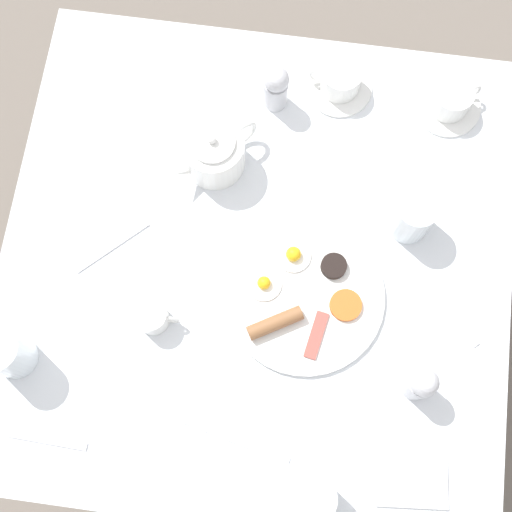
{
  "coord_description": "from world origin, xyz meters",
  "views": [
    {
      "loc": [
        0.05,
        -0.37,
        2.13
      ],
      "look_at": [
        0.0,
        0.0,
        0.78
      ],
      "focal_mm": 50.0,
      "sensor_mm": 36.0,
      "label": 1
    }
  ],
  "objects_px": {
    "teapot_near": "(214,152)",
    "water_glass_tall": "(311,498)",
    "knife_by_plate": "(235,439)",
    "wine_glass_spare": "(6,353)",
    "teacup_with_saucer_left": "(451,101)",
    "salt_grinder": "(421,384)",
    "creamer_jug": "(153,317)",
    "teacup_with_saucer_right": "(340,81)",
    "pepper_grinder": "(276,87)",
    "water_glass_short": "(413,216)",
    "fork_spare": "(112,246)",
    "breakfast_plate": "(303,295)",
    "fork_by_plate": "(447,306)",
    "napkin_folded": "(411,483)",
    "spoon_for_tea": "(47,440)"
  },
  "relations": [
    {
      "from": "water_glass_short",
      "to": "knife_by_plate",
      "type": "relative_size",
      "value": 0.52
    },
    {
      "from": "pepper_grinder",
      "to": "fork_spare",
      "type": "bearing_deg",
      "value": -128.03
    },
    {
      "from": "salt_grinder",
      "to": "knife_by_plate",
      "type": "relative_size",
      "value": 0.55
    },
    {
      "from": "breakfast_plate",
      "to": "teapot_near",
      "type": "height_order",
      "value": "teapot_near"
    },
    {
      "from": "pepper_grinder",
      "to": "fork_spare",
      "type": "relative_size",
      "value": 0.89
    },
    {
      "from": "water_glass_tall",
      "to": "fork_by_plate",
      "type": "xyz_separation_m",
      "value": [
        0.23,
        0.39,
        -0.05
      ]
    },
    {
      "from": "teacup_with_saucer_right",
      "to": "knife_by_plate",
      "type": "distance_m",
      "value": 0.76
    },
    {
      "from": "breakfast_plate",
      "to": "water_glass_tall",
      "type": "xyz_separation_m",
      "value": [
        0.05,
        -0.37,
        0.04
      ]
    },
    {
      "from": "fork_by_plate",
      "to": "knife_by_plate",
      "type": "height_order",
      "value": "same"
    },
    {
      "from": "water_glass_tall",
      "to": "wine_glass_spare",
      "type": "height_order",
      "value": "wine_glass_spare"
    },
    {
      "from": "wine_glass_spare",
      "to": "fork_spare",
      "type": "xyz_separation_m",
      "value": [
        0.14,
        0.24,
        -0.06
      ]
    },
    {
      "from": "breakfast_plate",
      "to": "knife_by_plate",
      "type": "height_order",
      "value": "breakfast_plate"
    },
    {
      "from": "napkin_folded",
      "to": "water_glass_tall",
      "type": "bearing_deg",
      "value": -165.48
    },
    {
      "from": "salt_grinder",
      "to": "creamer_jug",
      "type": "bearing_deg",
      "value": 173.07
    },
    {
      "from": "teacup_with_saucer_right",
      "to": "wine_glass_spare",
      "type": "relative_size",
      "value": 1.13
    },
    {
      "from": "teacup_with_saucer_right",
      "to": "napkin_folded",
      "type": "height_order",
      "value": "teacup_with_saucer_right"
    },
    {
      "from": "teacup_with_saucer_right",
      "to": "pepper_grinder",
      "type": "distance_m",
      "value": 0.14
    },
    {
      "from": "pepper_grinder",
      "to": "knife_by_plate",
      "type": "xyz_separation_m",
      "value": [
        0.01,
        -0.7,
        -0.06
      ]
    },
    {
      "from": "breakfast_plate",
      "to": "creamer_jug",
      "type": "bearing_deg",
      "value": -163.06
    },
    {
      "from": "teacup_with_saucer_right",
      "to": "fork_spare",
      "type": "xyz_separation_m",
      "value": [
        -0.41,
        -0.41,
        -0.03
      ]
    },
    {
      "from": "teacup_with_saucer_left",
      "to": "teacup_with_saucer_right",
      "type": "relative_size",
      "value": 1.0
    },
    {
      "from": "teacup_with_saucer_right",
      "to": "fork_spare",
      "type": "bearing_deg",
      "value": -135.11
    },
    {
      "from": "water_glass_short",
      "to": "spoon_for_tea",
      "type": "height_order",
      "value": "water_glass_short"
    },
    {
      "from": "pepper_grinder",
      "to": "napkin_folded",
      "type": "xyz_separation_m",
      "value": [
        0.35,
        -0.73,
        -0.06
      ]
    },
    {
      "from": "salt_grinder",
      "to": "breakfast_plate",
      "type": "bearing_deg",
      "value": 147.28
    },
    {
      "from": "wine_glass_spare",
      "to": "knife_by_plate",
      "type": "distance_m",
      "value": 0.45
    },
    {
      "from": "teacup_with_saucer_left",
      "to": "teacup_with_saucer_right",
      "type": "distance_m",
      "value": 0.23
    },
    {
      "from": "water_glass_short",
      "to": "salt_grinder",
      "type": "relative_size",
      "value": 0.94
    },
    {
      "from": "teacup_with_saucer_right",
      "to": "pepper_grinder",
      "type": "height_order",
      "value": "pepper_grinder"
    },
    {
      "from": "teacup_with_saucer_left",
      "to": "wine_glass_spare",
      "type": "bearing_deg",
      "value": -140.81
    },
    {
      "from": "creamer_jug",
      "to": "napkin_folded",
      "type": "height_order",
      "value": "creamer_jug"
    },
    {
      "from": "teacup_with_saucer_left",
      "to": "teapot_near",
      "type": "bearing_deg",
      "value": -158.08
    },
    {
      "from": "napkin_folded",
      "to": "fork_spare",
      "type": "distance_m",
      "value": 0.73
    },
    {
      "from": "water_glass_tall",
      "to": "pepper_grinder",
      "type": "height_order",
      "value": "pepper_grinder"
    },
    {
      "from": "water_glass_short",
      "to": "salt_grinder",
      "type": "xyz_separation_m",
      "value": [
        0.04,
        -0.32,
        0.01
      ]
    },
    {
      "from": "teacup_with_saucer_right",
      "to": "water_glass_tall",
      "type": "relative_size",
      "value": 1.34
    },
    {
      "from": "teapot_near",
      "to": "knife_by_plate",
      "type": "xyz_separation_m",
      "value": [
        0.12,
        -0.55,
        -0.05
      ]
    },
    {
      "from": "knife_by_plate",
      "to": "pepper_grinder",
      "type": "bearing_deg",
      "value": 91.1
    },
    {
      "from": "breakfast_plate",
      "to": "salt_grinder",
      "type": "height_order",
      "value": "salt_grinder"
    },
    {
      "from": "salt_grinder",
      "to": "knife_by_plate",
      "type": "xyz_separation_m",
      "value": [
        -0.32,
        -0.14,
        -0.06
      ]
    },
    {
      "from": "spoon_for_tea",
      "to": "water_glass_tall",
      "type": "bearing_deg",
      "value": -3.81
    },
    {
      "from": "water_glass_tall",
      "to": "wine_glass_spare",
      "type": "bearing_deg",
      "value": 163.23
    },
    {
      "from": "fork_spare",
      "to": "teapot_near",
      "type": "bearing_deg",
      "value": 49.55
    },
    {
      "from": "napkin_folded",
      "to": "wine_glass_spare",
      "type": "bearing_deg",
      "value": 170.49
    },
    {
      "from": "wine_glass_spare",
      "to": "spoon_for_tea",
      "type": "distance_m",
      "value": 0.18
    },
    {
      "from": "teapot_near",
      "to": "water_glass_tall",
      "type": "xyz_separation_m",
      "value": [
        0.27,
        -0.63,
        0.0
      ]
    },
    {
      "from": "teacup_with_saucer_right",
      "to": "creamer_jug",
      "type": "bearing_deg",
      "value": -119.0
    },
    {
      "from": "water_glass_tall",
      "to": "knife_by_plate",
      "type": "xyz_separation_m",
      "value": [
        -0.15,
        0.08,
        -0.05
      ]
    },
    {
      "from": "wine_glass_spare",
      "to": "knife_by_plate",
      "type": "relative_size",
      "value": 0.59
    },
    {
      "from": "teapot_near",
      "to": "salt_grinder",
      "type": "xyz_separation_m",
      "value": [
        0.44,
        -0.41,
        0.01
      ]
    }
  ]
}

